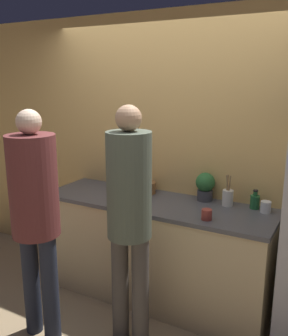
# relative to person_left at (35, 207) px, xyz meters

# --- Properties ---
(ground_plane) EXTENTS (14.00, 14.00, 0.00)m
(ground_plane) POSITION_rel_person_left_xyz_m (0.54, 0.55, -1.08)
(ground_plane) COLOR #9E8460
(wall_back) EXTENTS (5.20, 0.06, 2.60)m
(wall_back) POSITION_rel_person_left_xyz_m (0.54, 1.27, 0.22)
(wall_back) COLOR #E0B266
(wall_back) RESTS_ON ground_plane
(counter) EXTENTS (2.10, 0.70, 0.94)m
(counter) POSITION_rel_person_left_xyz_m (0.54, 0.93, -0.61)
(counter) COLOR beige
(counter) RESTS_ON ground_plane
(person_left) EXTENTS (0.36, 0.36, 1.80)m
(person_left) POSITION_rel_person_left_xyz_m (0.00, 0.00, 0.00)
(person_left) COLOR #232838
(person_left) RESTS_ON ground_plane
(person_center) EXTENTS (0.32, 0.32, 1.84)m
(person_center) POSITION_rel_person_left_xyz_m (0.65, 0.28, -0.00)
(person_center) COLOR #4C4742
(person_center) RESTS_ON ground_plane
(fruit_bowl) EXTENTS (0.28, 0.28, 0.15)m
(fruit_bowl) POSITION_rel_person_left_xyz_m (0.29, 1.08, -0.09)
(fruit_bowl) COLOR brown
(fruit_bowl) RESTS_ON counter
(utensil_crock) EXTENTS (0.09, 0.09, 0.27)m
(utensil_crock) POSITION_rel_person_left_xyz_m (1.13, 1.11, -0.07)
(utensil_crock) COLOR silver
(utensil_crock) RESTS_ON counter
(bottle_green) EXTENTS (0.08, 0.08, 0.16)m
(bottle_green) POSITION_rel_person_left_xyz_m (1.35, 1.15, -0.08)
(bottle_green) COLOR #236033
(bottle_green) RESTS_ON counter
(cup_red) EXTENTS (0.08, 0.08, 0.08)m
(cup_red) POSITION_rel_person_left_xyz_m (1.08, 0.71, -0.10)
(cup_red) COLOR #A33D33
(cup_red) RESTS_ON counter
(cup_white) EXTENTS (0.08, 0.08, 0.09)m
(cup_white) POSITION_rel_person_left_xyz_m (1.45, 1.10, -0.09)
(cup_white) COLOR white
(cup_white) RESTS_ON counter
(potted_plant) EXTENTS (0.17, 0.17, 0.25)m
(potted_plant) POSITION_rel_person_left_xyz_m (0.91, 1.15, -0.00)
(potted_plant) COLOR #3D3D42
(potted_plant) RESTS_ON counter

